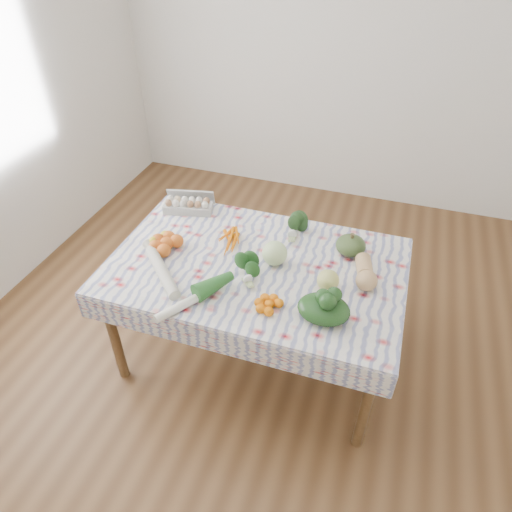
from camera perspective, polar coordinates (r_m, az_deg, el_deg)
ground at (r=3.13m, az=0.00°, el=-11.82°), size 4.50×4.50×0.00m
wall_back at (r=4.31m, az=10.41°, el=24.43°), size 4.00×0.04×2.80m
dining_table at (r=2.64m, az=0.00°, el=-2.40°), size 1.60×1.00×0.75m
tablecloth at (r=2.59m, az=0.00°, el=-1.11°), size 1.66×1.06×0.01m
egg_carton at (r=3.04m, az=-8.50°, el=6.19°), size 0.34×0.19×0.08m
carrot_bunch at (r=2.74m, az=-3.50°, el=1.86°), size 0.20×0.19×0.04m
kale_bunch at (r=2.79m, az=4.61°, el=3.79°), size 0.18×0.17×0.13m
kabocha_squash at (r=2.69m, az=11.76°, el=1.33°), size 0.21×0.21×0.11m
cabbage at (r=2.55m, az=2.35°, el=0.35°), size 0.15×0.15×0.14m
butternut_squash at (r=2.52m, az=13.53°, el=-1.88°), size 0.17×0.27×0.12m
orange_cluster at (r=2.72m, az=-11.16°, el=1.54°), size 0.31×0.31×0.09m
broccoli at (r=2.46m, az=-1.30°, el=-2.03°), size 0.18×0.18×0.09m
mandarin_cluster at (r=2.31m, az=1.63°, el=-6.00°), size 0.23×0.23×0.05m
grapefruit at (r=2.43m, az=8.99°, el=-3.03°), size 0.14×0.14×0.12m
spinach_bag at (r=2.27m, az=8.46°, el=-6.58°), size 0.30×0.26×0.11m
daikon at (r=2.54m, az=-11.65°, el=-1.91°), size 0.37×0.37×0.06m
leek at (r=2.36m, az=-7.71°, el=-5.30°), size 0.28×0.41×0.05m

